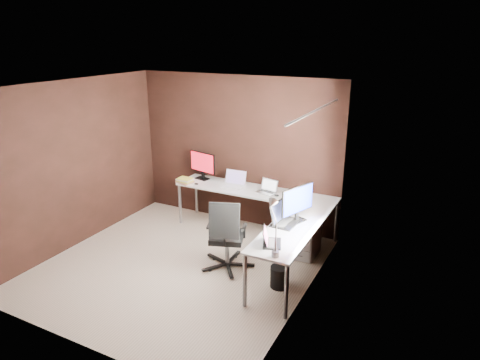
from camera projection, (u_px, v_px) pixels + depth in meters
name	position (u px, v px, depth m)	size (l,w,h in m)	color
room	(199.00, 183.00, 5.52)	(3.60, 3.60, 2.50)	beige
desk	(264.00, 207.00, 6.32)	(2.65, 2.25, 0.73)	white
drawer_pedestal	(303.00, 235.00, 6.29)	(0.42, 0.50, 0.60)	white
monitor_left	(203.00, 164.00, 7.31)	(0.53, 0.20, 0.47)	black
monitor_right	(298.00, 202.00, 5.64)	(0.24, 0.57, 0.49)	black
laptop_white	(234.00, 182.00, 7.05)	(0.37, 0.27, 0.24)	white
laptop_silver	(268.00, 190.00, 6.75)	(0.34, 0.28, 0.21)	silver
laptop_black_big	(283.00, 219.00, 5.65)	(0.32, 0.43, 0.28)	black
laptop_black_small	(270.00, 241.00, 5.08)	(0.31, 0.36, 0.20)	black
book_stack	(185.00, 180.00, 7.18)	(0.30, 0.26, 0.08)	tan
mouse_left	(196.00, 184.00, 7.10)	(0.08, 0.05, 0.03)	black
mouse_corner	(276.00, 195.00, 6.59)	(0.08, 0.05, 0.03)	black
desk_lamp	(273.00, 220.00, 4.76)	(0.20, 0.24, 0.65)	slate
office_chair	(227.00, 248.00, 5.90)	(0.58, 0.61, 1.04)	black
wastebasket	(280.00, 277.00, 5.50)	(0.25, 0.25, 0.28)	black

